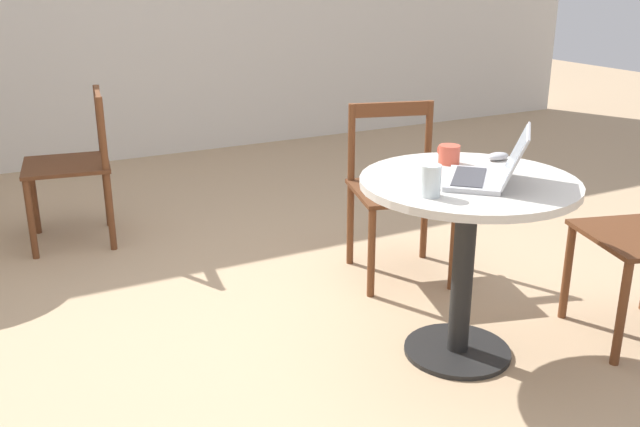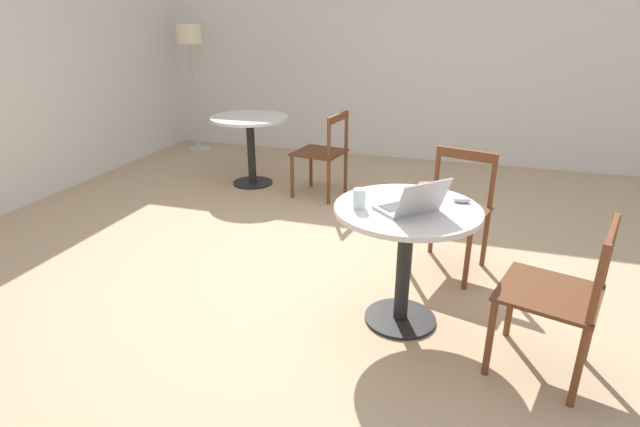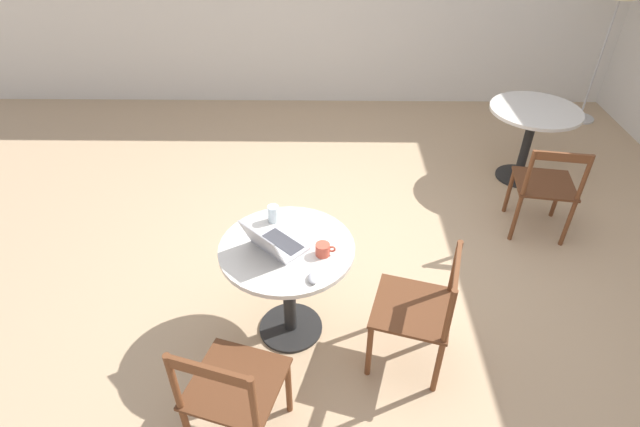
% 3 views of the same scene
% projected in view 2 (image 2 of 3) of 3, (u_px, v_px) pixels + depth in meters
% --- Properties ---
extents(ground_plane, '(16.00, 16.00, 0.00)m').
position_uv_depth(ground_plane, '(332.00, 269.00, 3.63)').
color(ground_plane, tan).
extents(wall_side, '(0.06, 9.40, 2.70)m').
position_uv_depth(wall_side, '(408.00, 48.00, 5.99)').
color(wall_side, silver).
rests_on(wall_side, ground_plane).
extents(cafe_table_near, '(0.82, 0.82, 0.73)m').
position_uv_depth(cafe_table_near, '(406.00, 234.00, 2.82)').
color(cafe_table_near, black).
rests_on(cafe_table_near, ground_plane).
extents(cafe_table_mid, '(0.82, 0.82, 0.73)m').
position_uv_depth(cafe_table_mid, '(250.00, 132.00, 5.26)').
color(cafe_table_mid, black).
rests_on(cafe_table_mid, ground_plane).
extents(chair_near_right, '(0.56, 0.56, 0.85)m').
position_uv_depth(chair_near_right, '(454.00, 211.00, 3.50)').
color(chair_near_right, brown).
rests_on(chair_near_right, ground_plane).
extents(chair_near_front, '(0.57, 0.57, 0.85)m').
position_uv_depth(chair_near_front, '(558.00, 296.00, 2.44)').
color(chair_near_front, brown).
rests_on(chair_near_front, ground_plane).
extents(chair_mid_front, '(0.52, 0.52, 0.85)m').
position_uv_depth(chair_mid_front, '(323.00, 153.00, 4.95)').
color(chair_mid_front, brown).
rests_on(chair_mid_front, ground_plane).
extents(floor_lamp, '(0.32, 0.32, 1.62)m').
position_uv_depth(floor_lamp, '(190.00, 46.00, 6.36)').
color(floor_lamp, '#B7B7B7').
rests_on(floor_lamp, ground_plane).
extents(laptop, '(0.42, 0.42, 0.21)m').
position_uv_depth(laptop, '(411.00, 204.00, 2.67)').
color(laptop, '#B7B7BC').
rests_on(laptop, cafe_table_near).
extents(mouse, '(0.06, 0.10, 0.03)m').
position_uv_depth(mouse, '(462.00, 200.00, 2.82)').
color(mouse, '#B7B7BC').
rests_on(mouse, cafe_table_near).
extents(mug, '(0.12, 0.09, 0.08)m').
position_uv_depth(mug, '(425.00, 190.00, 2.92)').
color(mug, '#C64C38').
rests_on(mug, cafe_table_near).
extents(drinking_glass, '(0.07, 0.07, 0.11)m').
position_uv_depth(drinking_glass, '(359.00, 199.00, 2.72)').
color(drinking_glass, silver).
rests_on(drinking_glass, cafe_table_near).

